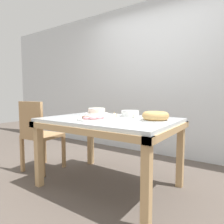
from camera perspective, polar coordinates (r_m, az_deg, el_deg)
ground_plane at (r=2.40m, az=-0.77°, el=-20.36°), size 12.00×12.00×0.00m
wall_back at (r=3.51m, az=13.69°, el=9.36°), size 8.00×0.10×2.60m
dining_table at (r=2.19m, az=-0.79°, el=-4.26°), size 1.43×1.01×0.77m
chair at (r=2.83m, az=-20.26°, el=-5.55°), size 0.46×0.46×0.94m
cake_chocolate_round at (r=2.69m, az=-4.41°, el=0.21°), size 0.32×0.32×0.08m
cake_golden_bundt at (r=2.00m, az=12.30°, el=-1.24°), size 0.29×0.29×0.09m
pastry_platter at (r=2.06m, az=-5.49°, el=-1.81°), size 0.32×0.32×0.04m
plate_stack at (r=2.38m, az=5.19°, el=-0.39°), size 0.21×0.21×0.07m
tealight_right_edge at (r=2.59m, az=0.69°, el=-0.49°), size 0.04×0.04×0.04m
tealight_near_cakes at (r=2.21m, az=6.24°, el=-1.47°), size 0.04×0.04×0.04m
tealight_centre at (r=2.34m, az=1.37°, el=-1.08°), size 0.04×0.04×0.04m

